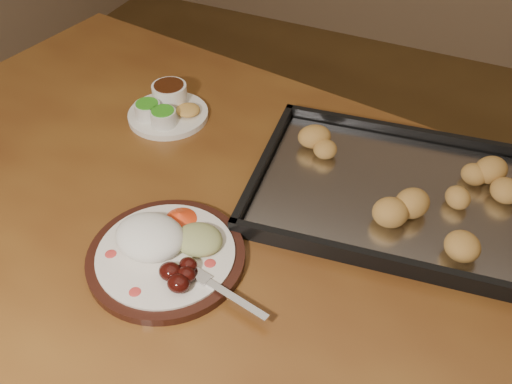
% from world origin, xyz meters
% --- Properties ---
extents(dining_table, '(1.62, 1.13, 0.75)m').
position_xyz_m(dining_table, '(-0.28, -0.19, 0.65)').
color(dining_table, brown).
rests_on(dining_table, ground).
extents(dinner_plate, '(0.33, 0.26, 0.06)m').
position_xyz_m(dinner_plate, '(-0.30, -0.32, 0.77)').
color(dinner_plate, black).
rests_on(dinner_plate, dining_table).
extents(condiment_saucer, '(0.17, 0.17, 0.06)m').
position_xyz_m(condiment_saucer, '(-0.51, 0.02, 0.77)').
color(condiment_saucer, white).
rests_on(condiment_saucer, dining_table).
extents(baking_tray, '(0.54, 0.43, 0.05)m').
position_xyz_m(baking_tray, '(-0.00, -0.02, 0.77)').
color(baking_tray, black).
rests_on(baking_tray, dining_table).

